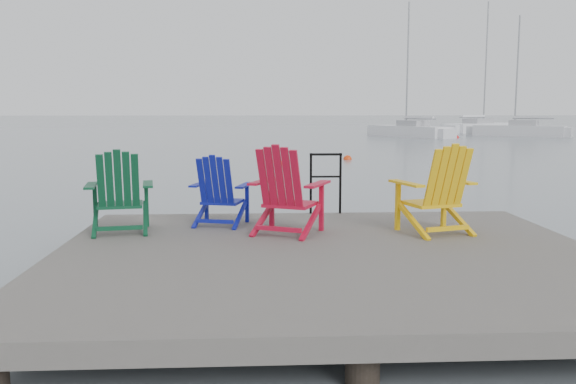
{
  "coord_description": "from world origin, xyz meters",
  "views": [
    {
      "loc": [
        -0.78,
        -6.47,
        2.04
      ],
      "look_at": [
        -0.32,
        2.26,
        0.85
      ],
      "focal_mm": 38.0,
      "sensor_mm": 36.0,
      "label": 1
    }
  ],
  "objects_px": {
    "handrail": "(326,177)",
    "sailboat_far": "(519,131)",
    "chair_red": "(286,190)",
    "buoy_a": "(282,165)",
    "buoy_d": "(429,137)",
    "chair_yellow": "(438,189)",
    "buoy_b": "(348,159)",
    "buoy_c": "(456,138)",
    "chair_green": "(119,192)",
    "sailboat_mid": "(480,128)",
    "sailboat_near": "(409,132)",
    "chair_blue": "(220,191)"
  },
  "relations": [
    {
      "from": "sailboat_mid",
      "to": "sailboat_far",
      "type": "distance_m",
      "value": 8.11
    },
    {
      "from": "chair_blue",
      "to": "sailboat_mid",
      "type": "height_order",
      "value": "sailboat_mid"
    },
    {
      "from": "buoy_c",
      "to": "chair_red",
      "type": "bearing_deg",
      "value": -111.41
    },
    {
      "from": "chair_green",
      "to": "sailboat_mid",
      "type": "xyz_separation_m",
      "value": [
        21.87,
        46.37,
        -0.66
      ]
    },
    {
      "from": "sailboat_near",
      "to": "buoy_d",
      "type": "bearing_deg",
      "value": -21.15
    },
    {
      "from": "chair_red",
      "to": "chair_blue",
      "type": "bearing_deg",
      "value": 168.63
    },
    {
      "from": "chair_red",
      "to": "sailboat_mid",
      "type": "bearing_deg",
      "value": 91.38
    },
    {
      "from": "sailboat_near",
      "to": "sailboat_mid",
      "type": "distance_m",
      "value": 12.27
    },
    {
      "from": "chair_blue",
      "to": "buoy_d",
      "type": "relative_size",
      "value": 2.26
    },
    {
      "from": "handrail",
      "to": "chair_red",
      "type": "xyz_separation_m",
      "value": [
        -0.66,
        -1.49,
        0.01
      ]
    },
    {
      "from": "sailboat_far",
      "to": "buoy_a",
      "type": "xyz_separation_m",
      "value": [
        -19.22,
        -23.5,
        -0.36
      ]
    },
    {
      "from": "sailboat_near",
      "to": "chair_red",
      "type": "bearing_deg",
      "value": -134.61
    },
    {
      "from": "chair_blue",
      "to": "chair_red",
      "type": "bearing_deg",
      "value": -21.13
    },
    {
      "from": "sailboat_near",
      "to": "sailboat_far",
      "type": "distance_m",
      "value": 8.69
    },
    {
      "from": "buoy_c",
      "to": "sailboat_far",
      "type": "bearing_deg",
      "value": 24.97
    },
    {
      "from": "sailboat_near",
      "to": "buoy_c",
      "type": "bearing_deg",
      "value": -64.47
    },
    {
      "from": "sailboat_mid",
      "to": "buoy_d",
      "type": "bearing_deg",
      "value": -76.08
    },
    {
      "from": "chair_blue",
      "to": "buoy_b",
      "type": "bearing_deg",
      "value": 90.4
    },
    {
      "from": "chair_red",
      "to": "sailboat_near",
      "type": "bearing_deg",
      "value": 98.0
    },
    {
      "from": "sailboat_near",
      "to": "buoy_b",
      "type": "relative_size",
      "value": 28.73
    },
    {
      "from": "handrail",
      "to": "buoy_c",
      "type": "relative_size",
      "value": 2.2
    },
    {
      "from": "chair_red",
      "to": "sailboat_far",
      "type": "relative_size",
      "value": 0.12
    },
    {
      "from": "sailboat_mid",
      "to": "buoy_b",
      "type": "height_order",
      "value": "sailboat_mid"
    },
    {
      "from": "chair_yellow",
      "to": "buoy_d",
      "type": "bearing_deg",
      "value": 57.43
    },
    {
      "from": "sailboat_far",
      "to": "chair_blue",
      "type": "bearing_deg",
      "value": -173.13
    },
    {
      "from": "chair_blue",
      "to": "buoy_a",
      "type": "relative_size",
      "value": 2.94
    },
    {
      "from": "buoy_d",
      "to": "handrail",
      "type": "bearing_deg",
      "value": -108.27
    },
    {
      "from": "chair_green",
      "to": "chair_blue",
      "type": "relative_size",
      "value": 1.11
    },
    {
      "from": "chair_blue",
      "to": "sailboat_mid",
      "type": "relative_size",
      "value": 0.08
    },
    {
      "from": "handrail",
      "to": "buoy_d",
      "type": "bearing_deg",
      "value": 71.73
    },
    {
      "from": "chair_yellow",
      "to": "sailboat_far",
      "type": "bearing_deg",
      "value": 48.36
    },
    {
      "from": "chair_yellow",
      "to": "chair_red",
      "type": "bearing_deg",
      "value": 161.4
    },
    {
      "from": "sailboat_near",
      "to": "buoy_a",
      "type": "bearing_deg",
      "value": -142.93
    },
    {
      "from": "sailboat_far",
      "to": "buoy_c",
      "type": "height_order",
      "value": "sailboat_far"
    },
    {
      "from": "buoy_a",
      "to": "buoy_d",
      "type": "bearing_deg",
      "value": 62.29
    },
    {
      "from": "buoy_d",
      "to": "chair_red",
      "type": "bearing_deg",
      "value": -108.5
    },
    {
      "from": "sailboat_far",
      "to": "buoy_c",
      "type": "distance_m",
      "value": 6.41
    },
    {
      "from": "sailboat_mid",
      "to": "buoy_b",
      "type": "bearing_deg",
      "value": -65.68
    },
    {
      "from": "chair_green",
      "to": "chair_red",
      "type": "relative_size",
      "value": 0.94
    },
    {
      "from": "chair_yellow",
      "to": "buoy_b",
      "type": "bearing_deg",
      "value": 68.38
    },
    {
      "from": "buoy_a",
      "to": "buoy_d",
      "type": "relative_size",
      "value": 0.77
    },
    {
      "from": "handrail",
      "to": "chair_red",
      "type": "distance_m",
      "value": 1.63
    },
    {
      "from": "handrail",
      "to": "sailboat_far",
      "type": "bearing_deg",
      "value": 62.61
    },
    {
      "from": "buoy_c",
      "to": "buoy_a",
      "type": "bearing_deg",
      "value": -122.83
    },
    {
      "from": "sailboat_near",
      "to": "buoy_b",
      "type": "height_order",
      "value": "sailboat_near"
    },
    {
      "from": "buoy_b",
      "to": "sailboat_mid",
      "type": "bearing_deg",
      "value": 60.72
    },
    {
      "from": "chair_green",
      "to": "sailboat_near",
      "type": "relative_size",
      "value": 0.1
    },
    {
      "from": "chair_red",
      "to": "buoy_c",
      "type": "xyz_separation_m",
      "value": [
        14.02,
        35.75,
        -1.05
      ]
    },
    {
      "from": "chair_green",
      "to": "buoy_b",
      "type": "bearing_deg",
      "value": 62.45
    },
    {
      "from": "chair_green",
      "to": "sailboat_mid",
      "type": "height_order",
      "value": "sailboat_mid"
    }
  ]
}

